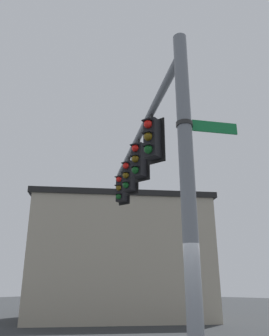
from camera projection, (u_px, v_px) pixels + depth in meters
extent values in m
cylinder|color=slate|center=(188.00, 195.00, 5.64)|extent=(0.27, 0.27, 6.65)
cylinder|color=slate|center=(139.00, 137.00, 10.26)|extent=(6.12, 5.33, 0.19)
cylinder|color=black|center=(152.00, 118.00, 8.69)|extent=(0.08, 0.08, 0.18)
cube|color=black|center=(152.00, 139.00, 8.49)|extent=(0.36, 0.30, 1.05)
sphere|color=red|center=(148.00, 124.00, 8.47)|extent=(0.22, 0.22, 0.22)
cube|color=black|center=(147.00, 120.00, 8.48)|extent=(0.24, 0.20, 0.03)
sphere|color=brown|center=(148.00, 137.00, 8.35)|extent=(0.22, 0.22, 0.22)
cube|color=black|center=(148.00, 133.00, 8.37)|extent=(0.24, 0.20, 0.03)
sphere|color=#0F4C19|center=(148.00, 149.00, 8.24)|extent=(0.22, 0.22, 0.22)
cube|color=black|center=(148.00, 145.00, 8.25)|extent=(0.24, 0.20, 0.03)
cube|color=black|center=(156.00, 141.00, 8.62)|extent=(0.54, 0.03, 1.22)
cylinder|color=black|center=(139.00, 142.00, 10.21)|extent=(0.08, 0.08, 0.18)
cube|color=black|center=(139.00, 161.00, 10.01)|extent=(0.36, 0.30, 1.05)
sphere|color=red|center=(135.00, 148.00, 9.98)|extent=(0.22, 0.22, 0.22)
cube|color=black|center=(135.00, 145.00, 10.00)|extent=(0.24, 0.20, 0.03)
sphere|color=brown|center=(135.00, 159.00, 9.86)|extent=(0.22, 0.22, 0.22)
cube|color=black|center=(135.00, 156.00, 9.88)|extent=(0.24, 0.20, 0.03)
sphere|color=#0F4C19|center=(135.00, 170.00, 9.75)|extent=(0.22, 0.22, 0.22)
cube|color=black|center=(135.00, 167.00, 9.77)|extent=(0.24, 0.20, 0.03)
cube|color=black|center=(142.00, 162.00, 10.13)|extent=(0.54, 0.03, 1.22)
cylinder|color=black|center=(129.00, 160.00, 11.72)|extent=(0.08, 0.08, 0.18)
cube|color=black|center=(129.00, 177.00, 11.52)|extent=(0.36, 0.30, 1.05)
sphere|color=red|center=(126.00, 166.00, 11.49)|extent=(0.22, 0.22, 0.22)
cube|color=black|center=(126.00, 163.00, 11.51)|extent=(0.24, 0.20, 0.03)
sphere|color=brown|center=(126.00, 175.00, 11.38)|extent=(0.22, 0.22, 0.22)
cube|color=black|center=(125.00, 172.00, 11.40)|extent=(0.24, 0.20, 0.03)
sphere|color=#0F4C19|center=(126.00, 185.00, 11.26)|extent=(0.22, 0.22, 0.22)
cube|color=black|center=(125.00, 182.00, 11.28)|extent=(0.24, 0.20, 0.03)
cube|color=black|center=(132.00, 178.00, 11.65)|extent=(0.54, 0.03, 1.22)
cylinder|color=black|center=(122.00, 174.00, 13.24)|extent=(0.08, 0.08, 0.18)
cube|color=black|center=(122.00, 189.00, 13.03)|extent=(0.36, 0.30, 1.05)
sphere|color=red|center=(119.00, 179.00, 13.01)|extent=(0.22, 0.22, 0.22)
cube|color=black|center=(118.00, 177.00, 13.03)|extent=(0.24, 0.20, 0.03)
sphere|color=brown|center=(119.00, 188.00, 12.89)|extent=(0.22, 0.22, 0.22)
cube|color=black|center=(118.00, 185.00, 12.91)|extent=(0.24, 0.20, 0.03)
sphere|color=#0F4C19|center=(118.00, 196.00, 12.78)|extent=(0.22, 0.22, 0.22)
cube|color=black|center=(118.00, 194.00, 12.80)|extent=(0.24, 0.20, 0.03)
cube|color=black|center=(124.00, 190.00, 13.16)|extent=(0.54, 0.03, 1.22)
cube|color=#147238|center=(215.00, 127.00, 6.20)|extent=(0.61, 0.70, 0.22)
cube|color=white|center=(215.00, 128.00, 6.20)|extent=(0.59, 0.68, 0.04)
cylinder|color=#262626|center=(184.00, 124.00, 6.08)|extent=(0.31, 0.31, 0.08)
ellipsoid|color=black|center=(175.00, 72.00, 10.65)|extent=(0.26, 0.19, 0.08)
cube|color=black|center=(175.00, 72.00, 10.67)|extent=(0.20, 0.31, 0.08)
cube|color=black|center=(175.00, 72.00, 10.63)|extent=(0.21, 0.31, 0.03)
cube|color=#A89E89|center=(120.00, 260.00, 18.33)|extent=(10.23, 10.22, 6.15)
cube|color=black|center=(117.00, 258.00, 21.07)|extent=(6.71, 6.70, 0.30)
cube|color=black|center=(121.00, 203.00, 19.38)|extent=(10.64, 10.63, 0.30)
cylinder|color=#4C3823|center=(65.00, 280.00, 20.14)|extent=(0.25, 0.25, 4.07)
sphere|color=#28602D|center=(68.00, 229.00, 21.15)|extent=(2.98, 2.98, 2.98)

